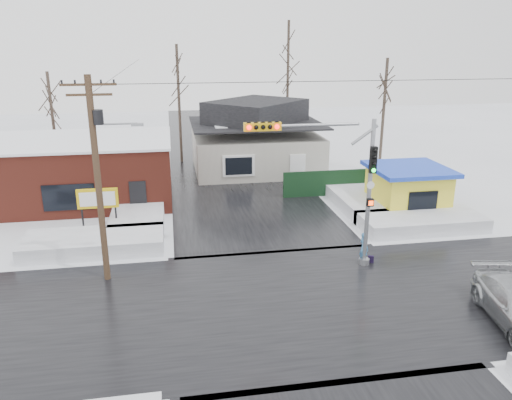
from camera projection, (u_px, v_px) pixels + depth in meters
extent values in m
plane|color=white|center=(299.00, 302.00, 20.55)|extent=(120.00, 120.00, 0.00)
cube|color=black|center=(299.00, 302.00, 20.54)|extent=(10.00, 120.00, 0.02)
cube|color=black|center=(299.00, 302.00, 20.54)|extent=(120.00, 10.00, 0.02)
cube|color=white|center=(94.00, 243.00, 25.53)|extent=(7.00, 3.00, 0.80)
cube|color=white|center=(421.00, 222.00, 28.45)|extent=(7.00, 3.00, 0.80)
cube|color=white|center=(139.00, 209.00, 30.55)|extent=(3.00, 8.00, 0.80)
cube|color=white|center=(356.00, 198.00, 32.82)|extent=(3.00, 8.00, 0.80)
cylinder|color=gray|center=(369.00, 195.00, 22.94)|extent=(0.20, 0.20, 7.00)
cylinder|color=gray|center=(364.00, 261.00, 23.96)|extent=(0.50, 0.50, 0.30)
cylinder|color=gray|center=(308.00, 125.00, 21.44)|extent=(4.60, 0.14, 0.14)
cube|color=gold|center=(262.00, 127.00, 21.12)|extent=(1.60, 0.28, 0.35)
sphere|color=#FF0C0C|center=(249.00, 128.00, 20.87)|extent=(0.20, 0.20, 0.20)
sphere|color=#FF0C0C|center=(277.00, 127.00, 21.07)|extent=(0.20, 0.20, 0.20)
cube|color=black|center=(373.00, 160.00, 22.23)|extent=(0.30, 0.22, 1.20)
sphere|color=#0CE533|center=(374.00, 170.00, 22.24)|extent=(0.18, 0.18, 0.18)
cube|color=black|center=(370.00, 202.00, 22.84)|extent=(0.30, 0.20, 0.35)
cylinder|color=#382619|center=(98.00, 183.00, 21.16)|extent=(0.28, 0.28, 9.00)
cube|color=#382619|center=(88.00, 85.00, 19.90)|extent=(2.20, 0.10, 0.10)
cube|color=#382619|center=(89.00, 95.00, 20.03)|extent=(1.80, 0.10, 0.10)
cylinder|color=black|center=(98.00, 117.00, 20.34)|extent=(0.44, 0.44, 0.60)
cylinder|color=gray|center=(115.00, 124.00, 20.54)|extent=(1.80, 0.08, 0.08)
cube|color=gray|center=(137.00, 125.00, 20.70)|extent=(0.50, 0.22, 0.12)
cube|color=maroon|center=(79.00, 171.00, 33.16)|extent=(12.00, 8.00, 4.00)
cube|color=white|center=(76.00, 140.00, 32.54)|extent=(12.20, 8.20, 0.15)
cube|color=black|center=(69.00, 197.00, 29.58)|extent=(3.00, 0.08, 1.60)
cube|color=black|center=(138.00, 199.00, 30.32)|extent=(1.00, 0.08, 2.20)
cylinder|color=black|center=(83.00, 218.00, 27.58)|extent=(0.10, 0.10, 1.80)
cylinder|color=black|center=(116.00, 216.00, 27.87)|extent=(0.10, 0.10, 1.80)
cube|color=gold|center=(98.00, 198.00, 27.39)|extent=(2.20, 0.18, 1.10)
cube|color=white|center=(97.00, 199.00, 27.29)|extent=(1.90, 0.02, 0.80)
cube|color=#BCB7AA|center=(256.00, 152.00, 41.05)|extent=(10.00, 8.00, 3.00)
cube|color=black|center=(256.00, 123.00, 40.32)|extent=(10.40, 8.40, 0.12)
pyramid|color=black|center=(256.00, 111.00, 40.02)|extent=(9.00, 7.00, 1.80)
cube|color=maroon|center=(292.00, 108.00, 41.47)|extent=(0.70, 0.70, 1.40)
cube|color=white|center=(239.00, 166.00, 36.96)|extent=(2.40, 0.12, 1.60)
cube|color=yellow|center=(407.00, 191.00, 31.07)|extent=(4.00, 4.00, 2.60)
cube|color=#1832B7|center=(409.00, 169.00, 30.63)|extent=(4.60, 4.60, 0.25)
cube|color=black|center=(423.00, 201.00, 29.17)|extent=(1.80, 0.06, 1.20)
cube|color=black|center=(340.00, 183.00, 34.46)|extent=(8.00, 0.12, 1.80)
cylinder|color=#332821|center=(179.00, 105.00, 42.76)|extent=(0.24, 0.24, 10.00)
cylinder|color=#332821|center=(288.00, 89.00, 45.95)|extent=(0.24, 0.24, 12.00)
cylinder|color=#332821|center=(383.00, 116.00, 39.88)|extent=(0.24, 0.24, 9.00)
cylinder|color=#332821|center=(53.00, 123.00, 39.57)|extent=(0.24, 0.24, 8.00)
imported|color=teal|center=(364.00, 248.00, 23.90)|extent=(0.49, 0.64, 1.56)
cube|color=black|center=(371.00, 260.00, 24.11)|extent=(0.30, 0.22, 0.35)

